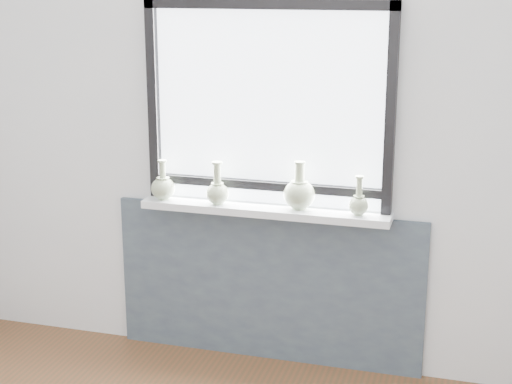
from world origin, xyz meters
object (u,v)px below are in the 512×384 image
(windowsill, at_px, (264,210))
(vase_b, at_px, (217,191))
(vase_d, at_px, (359,203))
(vase_c, at_px, (299,193))
(vase_a, at_px, (163,187))

(windowsill, bearing_deg, vase_b, -174.49)
(vase_d, bearing_deg, vase_c, 175.98)
(vase_a, bearing_deg, vase_b, -1.33)
(vase_a, bearing_deg, vase_d, 0.21)
(vase_b, xyz_separation_m, vase_c, (0.43, 0.03, 0.02))
(windowsill, height_order, vase_a, vase_a)
(vase_b, height_order, vase_c, vase_c)
(vase_b, bearing_deg, vase_a, 178.67)
(vase_a, height_order, vase_d, vase_a)
(windowsill, xyz_separation_m, vase_d, (0.49, -0.01, 0.08))
(windowsill, height_order, vase_c, vase_c)
(windowsill, xyz_separation_m, vase_a, (-0.56, -0.02, 0.09))
(windowsill, relative_size, vase_a, 6.13)
(vase_d, bearing_deg, vase_b, -179.14)
(vase_b, distance_m, vase_d, 0.74)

